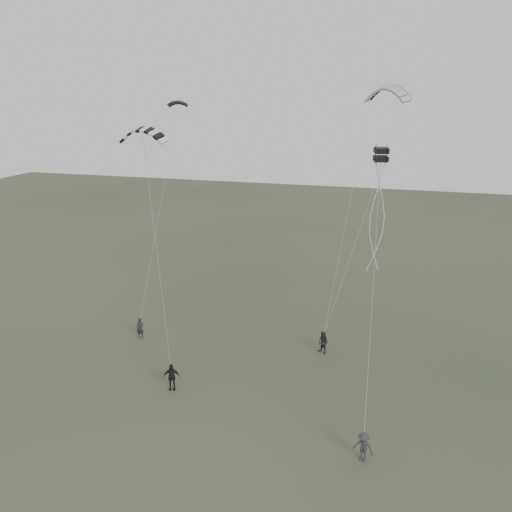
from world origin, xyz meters
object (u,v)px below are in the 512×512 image
(flyer_left, at_px, (140,328))
(kite_striped, at_px, (143,129))
(kite_dark_small, at_px, (178,102))
(flyer_far, at_px, (363,447))
(flyer_center, at_px, (171,377))
(flyer_right, at_px, (323,343))
(kite_box, at_px, (381,155))
(kite_pale_large, at_px, (387,88))

(flyer_left, distance_m, kite_striped, 14.02)
(kite_dark_small, bearing_deg, flyer_left, -133.03)
(flyer_far, height_order, kite_striped, kite_striped)
(kite_dark_small, bearing_deg, flyer_center, -105.56)
(flyer_left, xyz_separation_m, flyer_right, (12.74, 1.28, 0.02))
(flyer_right, bearing_deg, kite_dark_small, -171.67)
(flyer_far, distance_m, kite_box, 14.99)
(kite_striped, bearing_deg, kite_pale_large, 42.05)
(kite_dark_small, height_order, kite_box, kite_dark_small)
(kite_striped, bearing_deg, flyer_far, -22.24)
(flyer_right, relative_size, kite_striped, 0.52)
(flyer_left, xyz_separation_m, flyer_far, (16.06, -8.43, 0.01))
(kite_pale_large, xyz_separation_m, kite_striped, (-13.22, -10.51, -2.37))
(kite_pale_large, bearing_deg, kite_dark_small, -135.24)
(kite_striped, bearing_deg, flyer_center, -49.68)
(flyer_center, bearing_deg, kite_striped, 107.50)
(flyer_right, xyz_separation_m, kite_striped, (-10.58, -3.00, 13.73))
(kite_dark_small, distance_m, kite_striped, 8.08)
(flyer_far, height_order, kite_pale_large, kite_pale_large)
(flyer_left, distance_m, flyer_center, 7.27)
(flyer_center, distance_m, flyer_far, 11.57)
(flyer_center, relative_size, kite_striped, 0.56)
(flyer_left, bearing_deg, kite_dark_small, 75.25)
(flyer_center, xyz_separation_m, kite_dark_small, (-4.00, 11.52, 15.05))
(kite_pale_large, height_order, kite_striped, kite_pale_large)
(flyer_center, distance_m, kite_dark_small, 19.37)
(flyer_far, relative_size, kite_striped, 0.51)
(flyer_left, bearing_deg, flyer_far, -34.12)
(flyer_right, xyz_separation_m, kite_box, (2.85, -1.54, 12.55))
(kite_pale_large, height_order, kite_box, kite_pale_large)
(flyer_far, xyz_separation_m, kite_dark_small, (-15.17, 14.58, 15.11))
(flyer_right, distance_m, flyer_center, 10.28)
(flyer_center, xyz_separation_m, kite_pale_large, (10.48, 14.17, 16.04))
(kite_striped, bearing_deg, flyer_right, 19.36)
(flyer_right, distance_m, kite_striped, 17.59)
(flyer_left, xyz_separation_m, kite_dark_small, (0.90, 6.15, 15.12))
(flyer_center, bearing_deg, kite_dark_small, 89.90)
(flyer_left, distance_m, kite_box, 20.03)
(kite_pale_large, distance_m, kite_box, 9.73)
(flyer_far, height_order, kite_box, kite_box)
(flyer_right, height_order, kite_pale_large, kite_pale_large)
(kite_striped, bearing_deg, kite_dark_small, 102.73)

